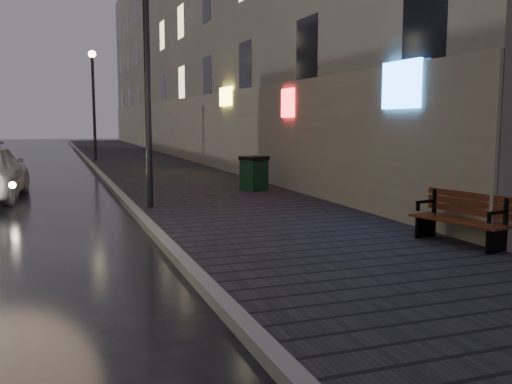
% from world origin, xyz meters
% --- Properties ---
extents(ground, '(120.00, 120.00, 0.00)m').
position_xyz_m(ground, '(0.00, 0.00, 0.00)').
color(ground, black).
rests_on(ground, ground).
extents(sidewalk, '(4.60, 58.00, 0.15)m').
position_xyz_m(sidewalk, '(3.90, 21.00, 0.07)').
color(sidewalk, black).
rests_on(sidewalk, ground).
extents(curb, '(0.20, 58.00, 0.15)m').
position_xyz_m(curb, '(1.50, 21.00, 0.07)').
color(curb, slate).
rests_on(curb, ground).
extents(building_near, '(1.80, 50.00, 13.00)m').
position_xyz_m(building_near, '(7.10, 25.00, 6.50)').
color(building_near, '#605B54').
rests_on(building_near, ground).
extents(lamp_near, '(0.36, 0.36, 5.28)m').
position_xyz_m(lamp_near, '(1.85, 6.00, 3.49)').
color(lamp_near, black).
rests_on(lamp_near, sidewalk).
extents(lamp_far, '(0.36, 0.36, 5.28)m').
position_xyz_m(lamp_far, '(1.85, 22.00, 3.49)').
color(lamp_far, black).
rests_on(lamp_far, sidewalk).
extents(bench, '(0.90, 1.71, 0.83)m').
position_xyz_m(bench, '(5.91, 0.41, 0.57)').
color(bench, black).
rests_on(bench, sidewalk).
extents(trash_bin, '(0.82, 0.82, 0.96)m').
position_xyz_m(trash_bin, '(5.15, 8.18, 0.64)').
color(trash_bin, black).
rests_on(trash_bin, sidewalk).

